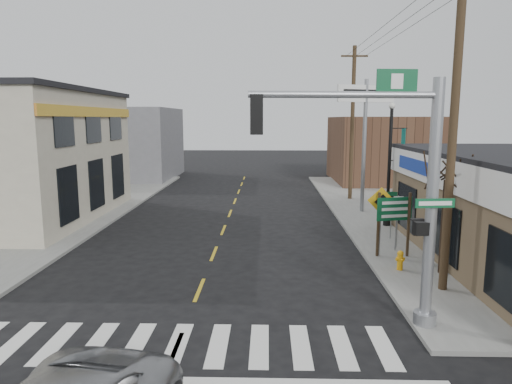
{
  "coord_description": "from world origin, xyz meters",
  "views": [
    {
      "loc": [
        2.18,
        -9.93,
        5.44
      ],
      "look_at": [
        1.76,
        6.49,
        2.8
      ],
      "focal_mm": 32.0,
      "sensor_mm": 36.0,
      "label": 1
    }
  ],
  "objects_px": {
    "dance_center_sign": "(365,114)",
    "fire_hydrant": "(400,259)",
    "lamp_post": "(391,155)",
    "utility_pole_near": "(453,126)",
    "guide_sign": "(394,215)",
    "utility_pole_far": "(352,122)",
    "traffic_signal_pole": "(402,178)",
    "bare_tree": "(448,162)"
  },
  "relations": [
    {
      "from": "dance_center_sign",
      "to": "fire_hydrant",
      "type": "bearing_deg",
      "value": -113.46
    },
    {
      "from": "lamp_post",
      "to": "utility_pole_near",
      "type": "relative_size",
      "value": 0.61
    },
    {
      "from": "guide_sign",
      "to": "utility_pole_near",
      "type": "relative_size",
      "value": 0.25
    },
    {
      "from": "utility_pole_far",
      "to": "dance_center_sign",
      "type": "bearing_deg",
      "value": -92.94
    },
    {
      "from": "fire_hydrant",
      "to": "utility_pole_far",
      "type": "xyz_separation_m",
      "value": [
        0.83,
        14.69,
        4.71
      ]
    },
    {
      "from": "traffic_signal_pole",
      "to": "dance_center_sign",
      "type": "bearing_deg",
      "value": 76.28
    },
    {
      "from": "lamp_post",
      "to": "dance_center_sign",
      "type": "distance_m",
      "value": 4.16
    },
    {
      "from": "dance_center_sign",
      "to": "bare_tree",
      "type": "xyz_separation_m",
      "value": [
        0.58,
        -10.73,
        -1.72
      ]
    },
    {
      "from": "dance_center_sign",
      "to": "bare_tree",
      "type": "relative_size",
      "value": 1.53
    },
    {
      "from": "fire_hydrant",
      "to": "dance_center_sign",
      "type": "bearing_deg",
      "value": 85.78
    },
    {
      "from": "traffic_signal_pole",
      "to": "guide_sign",
      "type": "xyz_separation_m",
      "value": [
        1.52,
        5.96,
        -2.21
      ]
    },
    {
      "from": "lamp_post",
      "to": "bare_tree",
      "type": "relative_size",
      "value": 1.24
    },
    {
      "from": "lamp_post",
      "to": "dance_center_sign",
      "type": "relative_size",
      "value": 0.81
    },
    {
      "from": "traffic_signal_pole",
      "to": "lamp_post",
      "type": "bearing_deg",
      "value": 70.87
    },
    {
      "from": "fire_hydrant",
      "to": "dance_center_sign",
      "type": "height_order",
      "value": "dance_center_sign"
    },
    {
      "from": "traffic_signal_pole",
      "to": "utility_pole_near",
      "type": "height_order",
      "value": "utility_pole_near"
    },
    {
      "from": "lamp_post",
      "to": "bare_tree",
      "type": "bearing_deg",
      "value": -103.88
    },
    {
      "from": "traffic_signal_pole",
      "to": "bare_tree",
      "type": "bearing_deg",
      "value": 50.87
    },
    {
      "from": "dance_center_sign",
      "to": "utility_pole_far",
      "type": "relative_size",
      "value": 0.75
    },
    {
      "from": "guide_sign",
      "to": "dance_center_sign",
      "type": "height_order",
      "value": "dance_center_sign"
    },
    {
      "from": "fire_hydrant",
      "to": "traffic_signal_pole",
      "type": "bearing_deg",
      "value": -107.36
    },
    {
      "from": "dance_center_sign",
      "to": "utility_pole_far",
      "type": "xyz_separation_m",
      "value": [
        0.06,
        4.22,
        -0.48
      ]
    },
    {
      "from": "fire_hydrant",
      "to": "bare_tree",
      "type": "xyz_separation_m",
      "value": [
        1.35,
        -0.26,
        3.48
      ]
    },
    {
      "from": "lamp_post",
      "to": "dance_center_sign",
      "type": "xyz_separation_m",
      "value": [
        -0.59,
        3.57,
        2.06
      ]
    },
    {
      "from": "dance_center_sign",
      "to": "traffic_signal_pole",
      "type": "bearing_deg",
      "value": -117.42
    },
    {
      "from": "dance_center_sign",
      "to": "lamp_post",
      "type": "bearing_deg",
      "value": -99.86
    },
    {
      "from": "utility_pole_far",
      "to": "utility_pole_near",
      "type": "bearing_deg",
      "value": -92.18
    },
    {
      "from": "bare_tree",
      "to": "utility_pole_near",
      "type": "height_order",
      "value": "utility_pole_near"
    },
    {
      "from": "traffic_signal_pole",
      "to": "dance_center_sign",
      "type": "height_order",
      "value": "dance_center_sign"
    },
    {
      "from": "traffic_signal_pole",
      "to": "utility_pole_near",
      "type": "xyz_separation_m",
      "value": [
        2.18,
        2.52,
        1.24
      ]
    },
    {
      "from": "utility_pole_far",
      "to": "lamp_post",
      "type": "bearing_deg",
      "value": -88.25
    },
    {
      "from": "fire_hydrant",
      "to": "lamp_post",
      "type": "xyz_separation_m",
      "value": [
        1.36,
        6.9,
        3.14
      ]
    },
    {
      "from": "bare_tree",
      "to": "utility_pole_near",
      "type": "bearing_deg",
      "value": -108.64
    },
    {
      "from": "utility_pole_near",
      "to": "utility_pole_far",
      "type": "height_order",
      "value": "utility_pole_near"
    },
    {
      "from": "fire_hydrant",
      "to": "utility_pole_far",
      "type": "height_order",
      "value": "utility_pole_far"
    },
    {
      "from": "fire_hydrant",
      "to": "utility_pole_near",
      "type": "xyz_separation_m",
      "value": [
        0.83,
        -1.82,
        4.71
      ]
    },
    {
      "from": "utility_pole_far",
      "to": "traffic_signal_pole",
      "type": "bearing_deg",
      "value": -98.72
    },
    {
      "from": "guide_sign",
      "to": "bare_tree",
      "type": "xyz_separation_m",
      "value": [
        1.18,
        -1.88,
        2.21
      ]
    },
    {
      "from": "guide_sign",
      "to": "lamp_post",
      "type": "height_order",
      "value": "lamp_post"
    },
    {
      "from": "traffic_signal_pole",
      "to": "dance_center_sign",
      "type": "distance_m",
      "value": 15.06
    },
    {
      "from": "fire_hydrant",
      "to": "utility_pole_near",
      "type": "bearing_deg",
      "value": -65.61
    },
    {
      "from": "traffic_signal_pole",
      "to": "guide_sign",
      "type": "relative_size",
      "value": 2.57
    }
  ]
}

